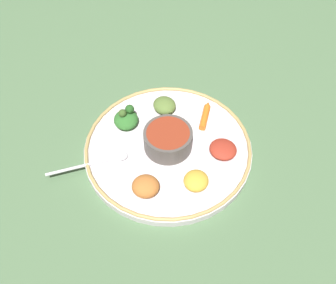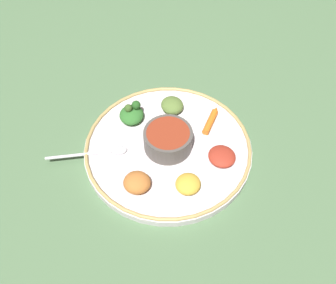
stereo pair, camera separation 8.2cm
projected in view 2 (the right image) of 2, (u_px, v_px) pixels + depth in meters
name	position (u px, v px, depth m)	size (l,w,h in m)	color
ground_plane	(168.00, 151.00, 0.85)	(2.40, 2.40, 0.00)	#4C6B47
platter	(168.00, 149.00, 0.84)	(0.38, 0.38, 0.02)	silver
platter_rim	(168.00, 145.00, 0.83)	(0.38, 0.38, 0.01)	tan
center_bowl	(168.00, 139.00, 0.82)	(0.11, 0.11, 0.05)	#4C4742
spoon	(99.00, 152.00, 0.82)	(0.09, 0.17, 0.01)	silver
greens_pile	(132.00, 114.00, 0.88)	(0.08, 0.07, 0.05)	#2D6628
carrot_near_spoon	(211.00, 120.00, 0.88)	(0.09, 0.02, 0.02)	orange
mound_chickpea	(137.00, 182.00, 0.76)	(0.05, 0.06, 0.03)	#B2662D
mound_beet	(222.00, 157.00, 0.81)	(0.06, 0.06, 0.02)	maroon
mound_collards	(172.00, 105.00, 0.90)	(0.06, 0.05, 0.03)	#567033
mound_lentil_yellow	(188.00, 184.00, 0.76)	(0.05, 0.05, 0.03)	gold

